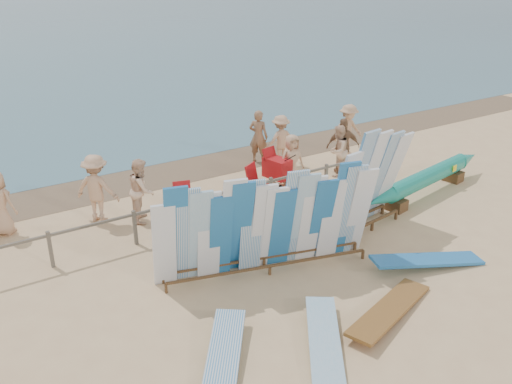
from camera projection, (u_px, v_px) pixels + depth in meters
ground at (272, 275)px, 12.03m from camera, size 160.00×160.00×0.00m
wet_sand_strip at (147, 176)px, 17.59m from camera, size 40.00×2.60×0.01m
fence at (207, 203)px, 14.10m from camera, size 12.08×0.08×0.90m
main_surfboard_rack at (268, 226)px, 11.77m from camera, size 4.94×1.87×2.49m
side_surfboard_rack at (369, 183)px, 13.67m from camera, size 2.49×1.05×2.81m
outrigger_canoe at (428, 178)px, 15.98m from camera, size 5.85×1.53×0.83m
vendor_table at (344, 231)px, 13.22m from camera, size 0.85×0.63×1.09m
flat_board_e at (223, 371)px, 9.20m from camera, size 2.06×2.50×0.31m
flat_board_c at (389, 315)px, 10.68m from camera, size 2.73×1.40×0.25m
flat_board_b at (325, 352)px, 9.66m from camera, size 2.00×2.53×0.25m
flat_board_d at (426, 267)px, 12.35m from camera, size 2.73×1.37×0.36m
beach_chair_left at (184, 202)px, 15.12m from camera, size 0.61×0.62×0.78m
beach_chair_right at (257, 185)px, 16.15m from camera, size 0.78×0.79×0.90m
stroller at (277, 172)px, 16.57m from camera, size 0.77×0.97×1.19m
beachgoer_7 at (258, 137)px, 18.45m from camera, size 0.70×0.76×1.84m
beachgoer_6 at (292, 160)px, 16.59m from camera, size 0.83×0.46×1.62m
beachgoer_10 at (343, 146)px, 17.50m from camera, size 1.16×0.93×1.83m
beachgoer_extra_0 at (348, 130)px, 19.23m from camera, size 1.20×0.53×1.83m
beachgoer_9 at (281, 140)px, 18.35m from camera, size 1.13×0.54×1.70m
beachgoer_3 at (97, 188)px, 14.24m from camera, size 1.18×1.20×1.84m
beachgoer_2 at (142, 190)px, 14.30m from camera, size 0.73×0.92×1.72m
beachgoer_8 at (338, 151)px, 17.32m from camera, size 0.90×0.69×1.68m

